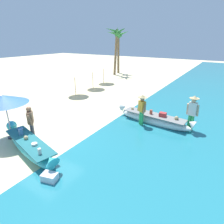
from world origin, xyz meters
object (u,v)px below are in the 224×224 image
person_vendor_hatted (142,108)px  palm_tree_leaning_seaward (118,38)px  person_tourist_customer (31,122)px  patio_umbrella_large (4,100)px  boat_white_midground (154,119)px  palm_tree_tall_inland (117,37)px  boat_cyan_foreground (30,146)px  cooler_box (50,178)px  person_vendor_assistant (192,111)px

person_vendor_hatted → palm_tree_leaning_seaward: (-9.34, 13.52, 3.37)m
person_tourist_customer → patio_umbrella_large: patio_umbrella_large is taller
boat_white_midground → palm_tree_tall_inland: (-9.19, 11.50, 4.16)m
boat_cyan_foreground → cooler_box: size_ratio=8.45×
boat_white_midground → palm_tree_tall_inland: bearing=128.6°
palm_tree_tall_inland → cooler_box: size_ratio=11.69×
boat_white_midground → person_vendor_hatted: size_ratio=2.48×
boat_cyan_foreground → palm_tree_tall_inland: palm_tree_tall_inland is taller
person_tourist_customer → patio_umbrella_large: (-1.02, -0.40, 0.94)m
person_tourist_customer → palm_tree_tall_inland: bearing=108.2°
boat_cyan_foreground → person_tourist_customer: person_tourist_customer is taller
boat_white_midground → person_vendor_hatted: person_vendor_hatted is taller
boat_cyan_foreground → cooler_box: (1.99, -0.73, -0.13)m
boat_cyan_foreground → person_vendor_assistant: 7.32m
palm_tree_leaning_seaward → palm_tree_tall_inland: bearing=-67.1°
patio_umbrella_large → palm_tree_leaning_seaward: size_ratio=0.38×
patio_umbrella_large → palm_tree_tall_inland: bearing=104.4°
boat_cyan_foreground → palm_tree_leaning_seaward: palm_tree_leaning_seaward is taller
boat_white_midground → palm_tree_leaning_seaward: (-9.82, 12.99, 4.03)m
person_tourist_customer → palm_tree_leaning_seaward: size_ratio=0.30×
person_vendor_hatted → person_vendor_assistant: 2.37m
person_vendor_hatted → person_tourist_customer: (-3.50, -3.88, -0.09)m
boat_white_midground → patio_umbrella_large: 7.10m
patio_umbrella_large → palm_tree_leaning_seaward: bearing=105.2°
boat_cyan_foreground → cooler_box: 2.12m
person_vendor_hatted → patio_umbrella_large: (-4.52, -4.28, 0.85)m
person_vendor_hatted → palm_tree_leaning_seaward: palm_tree_leaning_seaward is taller
cooler_box → person_tourist_customer: bearing=137.0°
boat_cyan_foreground → person_vendor_hatted: person_vendor_hatted is taller
palm_tree_leaning_seaward → person_vendor_assistant: bearing=-47.8°
patio_umbrella_large → cooler_box: size_ratio=4.25×
boat_cyan_foreground → person_vendor_assistant: person_vendor_assistant is taller
patio_umbrella_large → palm_tree_leaning_seaward: 18.61m
palm_tree_leaning_seaward → cooler_box: (8.60, -18.83, -4.18)m
person_tourist_customer → cooler_box: bearing=-27.6°
person_vendor_assistant → palm_tree_tall_inland: palm_tree_tall_inland is taller
person_tourist_customer → person_vendor_assistant: size_ratio=0.87×
person_tourist_customer → patio_umbrella_large: 1.45m
boat_cyan_foreground → boat_white_midground: bearing=57.9°
boat_white_midground → palm_tree_leaning_seaward: bearing=127.1°
boat_cyan_foreground → person_vendor_hatted: 5.38m
person_vendor_assistant → person_vendor_hatted: bearing=-162.3°
person_vendor_assistant → patio_umbrella_large: size_ratio=0.90×
boat_cyan_foreground → patio_umbrella_large: bearing=170.2°
boat_cyan_foreground → patio_umbrella_large: size_ratio=1.99×
person_vendor_assistant → palm_tree_tall_inland: bearing=134.1°
boat_white_midground → patio_umbrella_large: patio_umbrella_large is taller
patio_umbrella_large → palm_tree_tall_inland: size_ratio=0.36×
person_vendor_hatted → boat_white_midground: bearing=47.8°
patio_umbrella_large → person_vendor_hatted: bearing=43.4°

